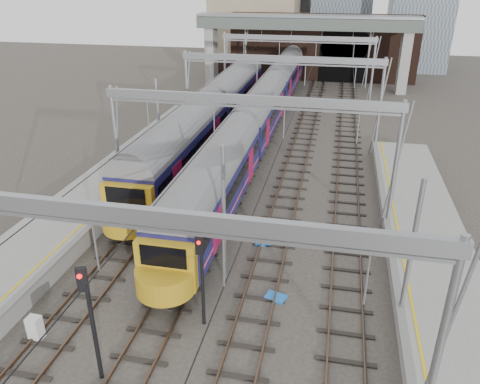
% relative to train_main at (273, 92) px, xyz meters
% --- Properties ---
extents(ground, '(160.00, 160.00, 0.00)m').
position_rel_train_main_xyz_m(ground, '(2.00, -32.12, -2.52)').
color(ground, '#38332D').
rests_on(ground, ground).
extents(platform_left, '(4.32, 55.00, 1.12)m').
position_rel_train_main_xyz_m(platform_left, '(-8.18, -29.62, -1.97)').
color(platform_left, gray).
rests_on(platform_left, ground).
extents(platform_right, '(4.32, 47.00, 1.12)m').
position_rel_train_main_xyz_m(platform_right, '(12.18, -33.62, -1.97)').
color(platform_right, gray).
rests_on(platform_right, ground).
extents(tracks, '(14.40, 80.00, 0.22)m').
position_rel_train_main_xyz_m(tracks, '(2.00, -17.12, -2.50)').
color(tracks, '#4C3828').
rests_on(tracks, ground).
extents(overhead_line, '(16.80, 80.00, 8.00)m').
position_rel_train_main_xyz_m(overhead_line, '(2.00, -10.63, 4.05)').
color(overhead_line, gray).
rests_on(overhead_line, ground).
extents(retaining_wall, '(28.00, 2.75, 9.00)m').
position_rel_train_main_xyz_m(retaining_wall, '(3.40, 19.82, 1.81)').
color(retaining_wall, black).
rests_on(retaining_wall, ground).
extents(overbridge, '(28.00, 3.00, 9.25)m').
position_rel_train_main_xyz_m(overbridge, '(2.00, 13.88, 4.75)').
color(overbridge, gray).
rests_on(overbridge, ground).
extents(train_main, '(2.86, 66.02, 4.89)m').
position_rel_train_main_xyz_m(train_main, '(0.00, 0.00, 0.00)').
color(train_main, black).
rests_on(train_main, ground).
extents(train_second, '(3.09, 35.67, 5.21)m').
position_rel_train_main_xyz_m(train_second, '(-4.00, -10.22, 0.14)').
color(train_second, black).
rests_on(train_second, ground).
extents(signal_near_left, '(0.40, 0.47, 5.06)m').
position_rel_train_main_xyz_m(signal_near_left, '(-1.04, -37.44, 0.65)').
color(signal_near_left, black).
rests_on(signal_near_left, ground).
extents(signal_near_centre, '(0.33, 0.45, 4.51)m').
position_rel_train_main_xyz_m(signal_near_centre, '(1.94, -33.74, 0.35)').
color(signal_near_centre, black).
rests_on(signal_near_centre, ground).
extents(relay_cabinet, '(0.58, 0.49, 1.10)m').
position_rel_train_main_xyz_m(relay_cabinet, '(-4.65, -36.02, -1.97)').
color(relay_cabinet, silver).
rests_on(relay_cabinet, ground).
extents(equip_cover_a, '(1.10, 0.91, 0.11)m').
position_rel_train_main_xyz_m(equip_cover_a, '(4.75, -31.28, -2.47)').
color(equip_cover_a, blue).
rests_on(equip_cover_a, ground).
extents(equip_cover_b, '(0.98, 0.83, 0.10)m').
position_rel_train_main_xyz_m(equip_cover_b, '(0.57, -24.81, -2.47)').
color(equip_cover_b, blue).
rests_on(equip_cover_b, ground).
extents(equip_cover_c, '(0.96, 0.74, 0.10)m').
position_rel_train_main_xyz_m(equip_cover_c, '(3.37, -26.54, -2.47)').
color(equip_cover_c, blue).
rests_on(equip_cover_c, ground).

